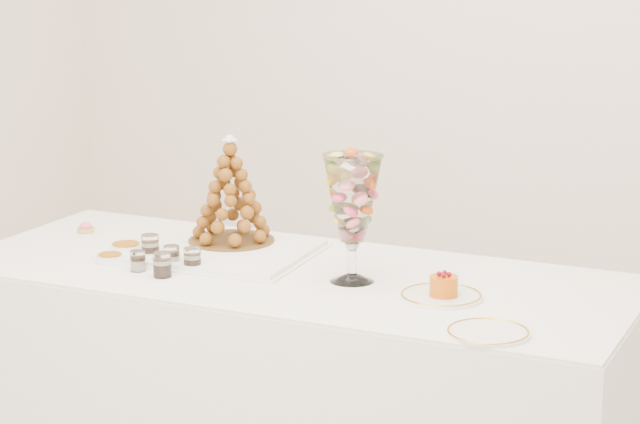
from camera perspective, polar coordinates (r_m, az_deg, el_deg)
The scene contains 15 objects.
buffet_table at distance 3.85m, azimuth -1.31°, elevation -8.32°, with size 2.10×0.94×0.78m.
lace_tray at distance 3.93m, azimuth -4.96°, elevation -1.77°, with size 0.60×0.45×0.02m, color white.
macaron_vase at distance 3.56m, azimuth 1.50°, elevation 0.55°, with size 0.17×0.17×0.37m.
cake_plate at distance 3.48m, azimuth 5.55°, elevation -3.86°, with size 0.23×0.23×0.01m, color white.
spare_plate at distance 3.20m, azimuth 7.69°, elevation -5.49°, with size 0.21×0.21×0.01m, color white.
pink_tart at distance 4.24m, azimuth -10.66°, elevation -0.73°, with size 0.06×0.06×0.04m.
verrine_a at distance 3.89m, azimuth -7.77°, elevation -1.58°, with size 0.06×0.06×0.08m, color white.
verrine_b at distance 3.79m, azimuth -6.79°, elevation -2.02°, with size 0.05×0.05×0.07m, color white.
verrine_c at distance 3.74m, azimuth -5.85°, elevation -2.17°, with size 0.05×0.05×0.07m, color white.
verrine_d at distance 3.76m, azimuth -8.32°, elevation -2.23°, with size 0.05×0.05×0.06m, color white.
verrine_e at distance 3.69m, azimuth -7.23°, elevation -2.41°, with size 0.05×0.05×0.07m, color white.
ramekin_back at distance 3.96m, azimuth -8.85°, elevation -1.68°, with size 0.10×0.10×0.03m, color white.
ramekin_front at distance 3.86m, azimuth -9.58°, elevation -2.13°, with size 0.08×0.08×0.02m, color white.
croquembouche at distance 3.96m, azimuth -4.10°, elevation 1.01°, with size 0.28×0.28×0.34m.
mousse_cake at distance 3.46m, azimuth 5.68°, elevation -3.37°, with size 0.08×0.08×0.07m.
Camera 1 is at (1.65, -2.83, 1.81)m, focal length 70.00 mm.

